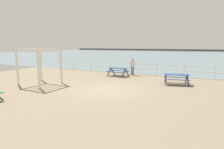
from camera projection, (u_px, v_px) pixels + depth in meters
The scene contains 8 objects.
ground_plane at pixel (108, 91), 12.92m from camera, with size 30.00×24.00×0.20m, color gray.
sea_band at pixel (189, 55), 59.37m from camera, with size 142.00×90.00×0.01m, color gray.
distant_shoreline at pixel (198, 51), 97.25m from camera, with size 142.00×6.00×1.80m, color #4C4C47.
seaward_railing at pixel (144, 67), 19.62m from camera, with size 23.07×0.07×1.08m.
picnic_table_near_right at pixel (118, 70), 18.67m from camera, with size 1.84×1.59×0.80m.
picnic_table_mid_centre at pixel (176, 77), 14.69m from camera, with size 2.11×1.90×0.80m.
visitor at pixel (133, 66), 19.14m from camera, with size 0.52×0.27×1.66m.
lattice_pergola at pixel (39, 58), 14.48m from camera, with size 2.46×2.58×2.70m.
Camera 1 is at (5.94, -11.12, 2.96)m, focal length 30.97 mm.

